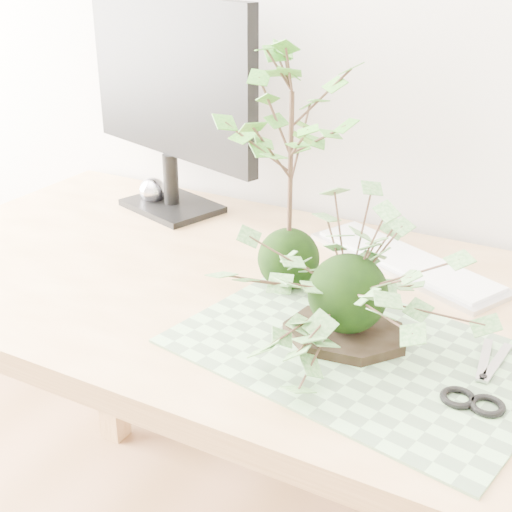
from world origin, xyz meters
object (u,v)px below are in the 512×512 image
(ivy_kokedama, at_px, (350,259))
(monitor, at_px, (169,91))
(maple_kokedama, at_px, (292,108))
(desk, at_px, (329,352))
(keyboard, at_px, (406,261))

(ivy_kokedama, height_order, monitor, monitor)
(maple_kokedama, bearing_deg, ivy_kokedama, -37.23)
(desk, distance_m, maple_kokedama, 0.39)
(ivy_kokedama, bearing_deg, keyboard, 91.07)
(maple_kokedama, bearing_deg, desk, -14.45)
(ivy_kokedama, relative_size, monitor, 0.72)
(desk, distance_m, monitor, 0.62)
(monitor, bearing_deg, desk, -9.26)
(maple_kokedama, relative_size, keyboard, 1.07)
(keyboard, xyz_separation_m, monitor, (-0.52, 0.04, 0.24))
(desk, xyz_separation_m, maple_kokedama, (-0.09, 0.02, 0.38))
(keyboard, height_order, monitor, monitor)
(maple_kokedama, distance_m, monitor, 0.44)
(ivy_kokedama, height_order, maple_kokedama, maple_kokedama)
(maple_kokedama, height_order, monitor, monitor)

